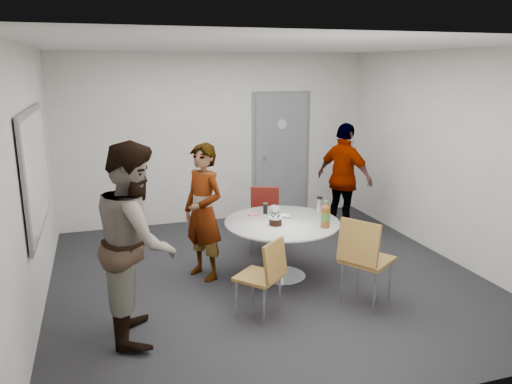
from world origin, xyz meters
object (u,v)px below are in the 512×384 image
object	(u,v)px
door	(281,155)
table	(284,229)
whiteboard	(36,170)
person_main	(203,212)
chair_far	(264,212)
chair_near_right	(363,253)
chair_near_left	(265,271)
person_right	(344,178)
person_left	(136,241)

from	to	relation	value
door	table	size ratio (longest dim) A/B	1.56
whiteboard	person_main	distance (m)	1.87
chair_far	chair_near_right	bearing A→B (deg)	122.90
chair_near_left	person_right	world-z (taller)	person_right
chair_near_left	chair_near_right	size ratio (longest dim) A/B	0.85
person_main	person_right	bearing A→B (deg)	84.55
person_main	person_right	xyz separation A→B (m)	(2.39, 1.04, 0.02)
chair_far	door	bearing A→B (deg)	-96.98
chair_near_left	chair_far	bearing A→B (deg)	30.32
whiteboard	chair_far	bearing A→B (deg)	15.34
door	chair_near_right	xyz separation A→B (m)	(-0.38, -3.50, -0.43)
person_main	whiteboard	bearing A→B (deg)	-117.12
whiteboard	chair_near_right	bearing A→B (deg)	-20.92
whiteboard	chair_near_right	distance (m)	3.50
door	chair_near_left	size ratio (longest dim) A/B	2.54
person_right	chair_near_right	bearing A→B (deg)	131.72
door	person_left	bearing A→B (deg)	-128.64
chair_far	person_main	xyz separation A→B (m)	(-1.00, -0.70, 0.29)
table	person_main	size ratio (longest dim) A/B	0.83
chair_near_left	whiteboard	bearing A→B (deg)	110.56
chair_near_right	person_main	size ratio (longest dim) A/B	0.60
table	door	bearing A→B (deg)	70.48
person_main	person_left	xyz separation A→B (m)	(-0.86, -1.10, 0.11)
chair_near_left	person_right	bearing A→B (deg)	6.66
door	chair_far	size ratio (longest dim) A/B	2.45
table	person_main	world-z (taller)	person_main
door	chair_near_left	xyz separation A→B (m)	(-1.43, -3.42, -0.52)
door	table	bearing A→B (deg)	-109.52
whiteboard	person_right	xyz separation A→B (m)	(4.15, 1.10, -0.61)
table	person_main	xyz separation A→B (m)	(-0.90, 0.31, 0.20)
person_main	person_left	bearing A→B (deg)	-66.88
door	person_right	size ratio (longest dim) A/B	1.27
person_right	chair_far	bearing A→B (deg)	78.48
chair_near_left	chair_near_right	distance (m)	1.06
table	chair_far	distance (m)	1.02
person_main	chair_near_right	bearing A→B (deg)	18.98
table	chair_near_right	size ratio (longest dim) A/B	1.39
door	person_main	bearing A→B (deg)	-129.04
door	person_left	size ratio (longest dim) A/B	1.14
chair_near_right	whiteboard	bearing A→B (deg)	-144.64
table	chair_near_right	world-z (taller)	table
person_left	person_right	distance (m)	3.89
whiteboard	table	distance (m)	2.80
door	chair_near_left	distance (m)	3.74
whiteboard	person_right	size ratio (longest dim) A/B	1.14
door	person_main	distance (m)	2.87
person_left	person_right	size ratio (longest dim) A/B	1.11
door	table	distance (m)	2.72
whiteboard	person_main	size ratio (longest dim) A/B	1.16
chair_far	whiteboard	bearing A→B (deg)	36.18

